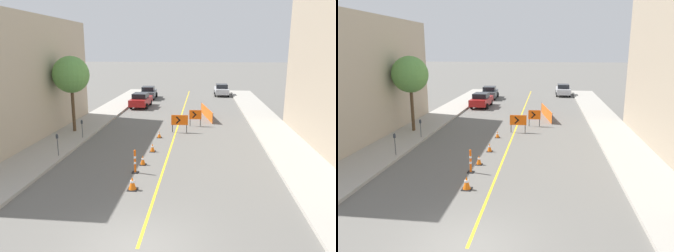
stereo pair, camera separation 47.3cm
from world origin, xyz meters
TOP-DOWN VIEW (x-y plane):
  - ground_plane at (0.00, 0.00)m, footprint 300.00×300.00m
  - lane_stripe at (0.00, 20.43)m, footprint 0.12×40.87m
  - sidewalk_left at (-7.60, 20.43)m, footprint 3.04×40.87m
  - sidewalk_right at (7.60, 20.43)m, footprint 3.04×40.87m
  - building_facade_left at (-12.12, 12.30)m, footprint 6.00×18.00m
  - traffic_cone_nearest at (-1.12, 4.54)m, footprint 0.47×0.47m
  - traffic_cone_second at (-1.24, 7.88)m, footprint 0.36×0.36m
  - traffic_cone_third at (-1.06, 10.31)m, footprint 0.36×0.36m
  - traffic_cone_fourth at (-1.07, 13.68)m, footprint 0.34×0.34m
  - delineator_post_front at (-1.43, 6.65)m, footprint 0.34×0.34m
  - arrow_barricade_primary at (0.29, 15.37)m, footprint 1.30×0.12m
  - arrow_barricade_secondary at (1.46, 17.64)m, footprint 1.02×0.13m
  - safety_mesh_fence at (2.44, 21.28)m, footprint 1.06×5.54m
  - parked_car_curb_near at (-4.78, 26.19)m, footprint 1.99×4.38m
  - parked_car_curb_mid at (-4.98, 32.62)m, footprint 2.04×4.39m
  - parked_car_curb_far at (4.63, 36.53)m, footprint 1.94×4.32m
  - parking_meter_near_curb at (-6.43, 8.43)m, footprint 0.12×0.11m
  - parking_meter_far_curb at (-6.43, 12.46)m, footprint 0.12×0.11m
  - street_tree_left_near at (-7.76, 14.31)m, footprint 2.73×2.73m

SIDE VIEW (x-z plane):
  - ground_plane at x=0.00m, z-range 0.00..0.00m
  - lane_stripe at x=0.00m, z-range 0.00..0.01m
  - sidewalk_left at x=-7.60m, z-range 0.00..0.18m
  - sidewalk_right at x=7.60m, z-range 0.00..0.18m
  - traffic_cone_fourth at x=-1.07m, z-range 0.00..0.48m
  - traffic_cone_third at x=-1.06m, z-range 0.00..0.53m
  - traffic_cone_second at x=-1.24m, z-range 0.00..0.55m
  - traffic_cone_nearest at x=-1.12m, z-range 0.00..0.63m
  - safety_mesh_fence at x=2.44m, z-range 0.00..0.97m
  - delineator_post_front at x=-1.43m, z-range -0.08..1.18m
  - parked_car_curb_near at x=-4.78m, z-range 0.00..1.59m
  - parked_car_curb_mid at x=-4.98m, z-range 0.00..1.59m
  - parked_car_curb_far at x=4.63m, z-range 0.00..1.59m
  - arrow_barricade_secondary at x=1.46m, z-range 0.25..1.62m
  - arrow_barricade_primary at x=0.29m, z-range 0.26..1.64m
  - parking_meter_far_curb at x=-6.43m, z-range 0.45..1.76m
  - parking_meter_near_curb at x=-6.43m, z-range 0.45..1.79m
  - building_facade_left at x=-12.12m, z-range 0.00..8.67m
  - street_tree_left_near at x=-7.76m, z-range 1.63..7.32m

